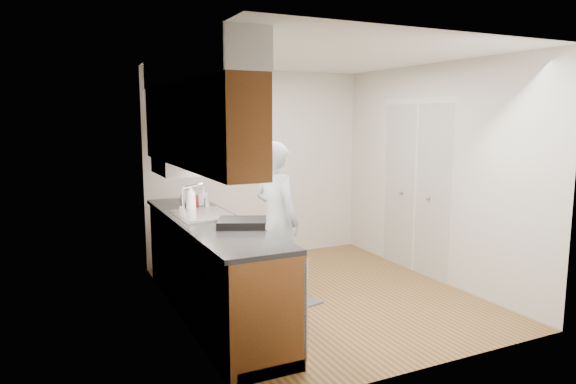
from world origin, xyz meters
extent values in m
plane|color=olive|center=(0.00, 0.00, 0.00)|extent=(3.50, 3.50, 0.00)
plane|color=white|center=(0.00, 0.00, 2.50)|extent=(3.50, 3.50, 0.00)
cube|color=silver|center=(-1.50, 0.00, 1.25)|extent=(0.02, 3.50, 2.50)
cube|color=silver|center=(1.50, 0.00, 1.25)|extent=(0.02, 3.50, 2.50)
cube|color=silver|center=(0.00, 1.75, 1.25)|extent=(3.00, 0.02, 2.50)
cube|color=brown|center=(-1.20, 0.00, 0.45)|extent=(0.60, 2.80, 0.90)
cube|color=black|center=(-1.21, 0.00, 0.92)|extent=(0.63, 2.80, 0.04)
cube|color=#B2B2B7|center=(-1.20, 0.20, 0.89)|extent=(0.48, 0.68, 0.14)
cube|color=#B2B2B7|center=(-1.20, 0.20, 0.94)|extent=(0.52, 0.72, 0.01)
cube|color=#B2B2B7|center=(-0.91, -1.10, 0.47)|extent=(0.03, 0.60, 0.80)
cube|color=brown|center=(-1.33, 0.00, 1.83)|extent=(0.33, 2.80, 0.75)
cube|color=silver|center=(-1.33, 0.00, 2.35)|extent=(0.35, 2.80, 0.30)
cube|color=#A5A5AA|center=(-1.27, 0.85, 1.37)|extent=(0.46, 0.75, 0.16)
cube|color=silver|center=(1.49, 0.30, 1.02)|extent=(0.02, 1.22, 2.05)
cube|color=slate|center=(-0.44, 0.16, 0.01)|extent=(0.72, 0.99, 0.02)
imported|color=#A5BBC9|center=(-0.44, 0.16, 0.94)|extent=(0.62, 0.76, 1.85)
imported|color=white|center=(-1.24, 0.55, 1.08)|extent=(0.15, 0.15, 0.28)
imported|color=white|center=(-1.03, 0.79, 1.04)|extent=(0.12, 0.12, 0.19)
imported|color=white|center=(-1.20, 0.93, 1.02)|extent=(0.17, 0.17, 0.16)
cylinder|color=#A11F1B|center=(-1.13, 0.74, 1.00)|extent=(0.09, 0.09, 0.12)
cylinder|color=#A5A5AA|center=(-1.06, 0.57, 1.00)|extent=(0.08, 0.08, 0.11)
cube|color=black|center=(-1.04, -0.44, 0.97)|extent=(0.53, 0.49, 0.07)
camera|label=1|loc=(-2.59, -4.61, 1.90)|focal=32.00mm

